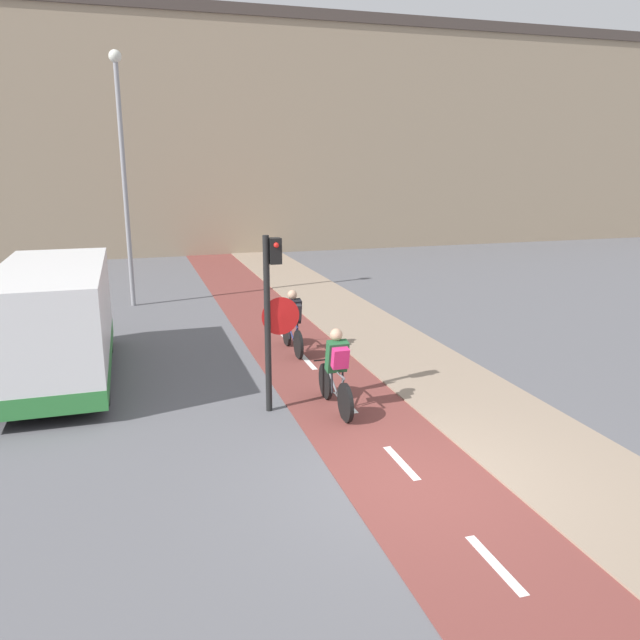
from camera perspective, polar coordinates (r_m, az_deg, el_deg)
The scene contains 9 objects.
ground_plane at distance 9.09m, azimuth 8.77°, elevation -14.26°, with size 120.00×120.00×0.00m, color #5B5B60.
bike_lane at distance 9.09m, azimuth 8.77°, elevation -14.20°, with size 2.15×60.00×0.02m.
sidewalk_strip at distance 10.20m, azimuth 20.62°, elevation -11.62°, with size 2.40×60.00×0.05m.
building_row_background at distance 32.71m, azimuth -11.13°, elevation 16.22°, with size 60.00×5.20×11.21m.
traffic_light_pole at distance 10.75m, azimuth -4.42°, elevation 1.43°, with size 0.67×0.25×3.13m.
street_lamp_far at distance 19.76m, azimuth -17.60°, elevation 14.05°, with size 0.36×0.36×7.41m.
cyclist_near at distance 11.02m, azimuth 1.50°, elevation -4.82°, with size 0.46×1.80×1.52m.
cyclist_far at distance 14.41m, azimuth -2.50°, elevation -0.29°, with size 0.46×1.74×1.49m.
van at distance 13.53m, azimuth -23.01°, elevation -0.44°, with size 1.98×5.26×2.34m.
Camera 1 is at (-3.60, -7.16, 4.31)m, focal length 35.00 mm.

